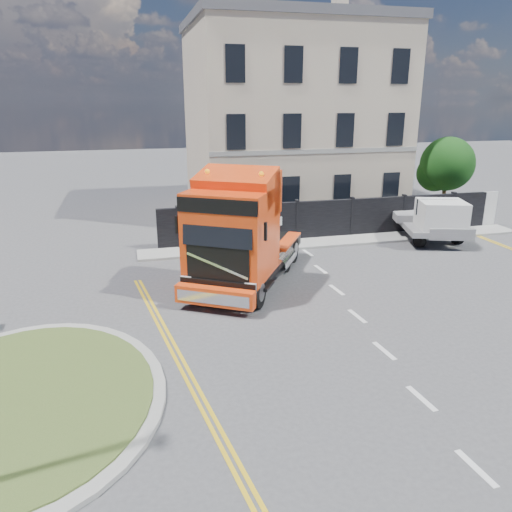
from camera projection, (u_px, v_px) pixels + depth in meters
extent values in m
plane|color=#424244|center=(269.00, 321.00, 16.35)|extent=(120.00, 120.00, 0.00)
cylinder|color=gray|center=(22.00, 401.00, 11.91)|extent=(6.80, 6.80, 0.12)
cylinder|color=#36441B|center=(21.00, 398.00, 11.88)|extent=(6.20, 6.20, 0.05)
cube|color=black|center=(333.00, 219.00, 25.78)|extent=(18.00, 0.25, 2.00)
cube|color=silver|center=(475.00, 210.00, 27.80)|extent=(2.60, 0.12, 2.00)
cube|color=#BDAB96|center=(290.00, 123.00, 31.35)|extent=(12.00, 10.00, 11.00)
cube|color=#515156|center=(292.00, 23.00, 29.61)|extent=(12.30, 10.30, 0.50)
cube|color=#BDAB96|center=(243.00, 6.00, 28.67)|extent=(0.80, 0.80, 1.60)
cube|color=#BDAB96|center=(340.00, 11.00, 30.09)|extent=(0.80, 0.80, 1.60)
cylinder|color=#382619|center=(444.00, 197.00, 30.50)|extent=(0.24, 0.24, 2.40)
sphere|color=black|center=(447.00, 164.00, 29.90)|extent=(3.20, 3.20, 3.20)
sphere|color=black|center=(435.00, 173.00, 30.33)|extent=(2.20, 2.20, 2.20)
cube|color=gray|center=(339.00, 241.00, 25.24)|extent=(20.00, 1.60, 0.12)
cube|color=black|center=(249.00, 258.00, 20.06)|extent=(5.99, 7.41, 0.50)
cube|color=#EF4110|center=(232.00, 232.00, 17.81)|extent=(3.89, 3.93, 3.12)
cube|color=#EF4110|center=(242.00, 191.00, 18.49)|extent=(2.90, 2.31, 1.56)
cube|color=black|center=(217.00, 230.00, 16.38)|extent=(2.13, 1.34, 1.17)
cube|color=#EF4110|center=(215.00, 297.00, 16.73)|extent=(2.58, 1.79, 0.61)
cylinder|color=black|center=(193.00, 285.00, 17.89)|extent=(0.91, 1.17, 1.16)
cylinder|color=gray|center=(193.00, 285.00, 17.89)|extent=(0.67, 0.75, 0.64)
cylinder|color=black|center=(257.00, 292.00, 17.21)|extent=(0.91, 1.17, 1.16)
cylinder|color=gray|center=(257.00, 292.00, 17.21)|extent=(0.67, 0.75, 0.64)
cylinder|color=black|center=(230.00, 253.00, 21.49)|extent=(0.91, 1.17, 1.16)
cylinder|color=gray|center=(230.00, 253.00, 21.49)|extent=(0.67, 0.75, 0.64)
cylinder|color=black|center=(285.00, 258.00, 20.82)|extent=(0.91, 1.17, 1.16)
cylinder|color=gray|center=(285.00, 258.00, 20.82)|extent=(0.67, 0.75, 0.64)
cylinder|color=black|center=(240.00, 245.00, 22.71)|extent=(0.91, 1.17, 1.16)
cylinder|color=gray|center=(240.00, 245.00, 22.71)|extent=(0.67, 0.75, 0.64)
cylinder|color=black|center=(292.00, 249.00, 22.03)|extent=(0.91, 1.17, 1.16)
cylinder|color=gray|center=(292.00, 249.00, 22.03)|extent=(0.67, 0.75, 0.64)
cube|color=slate|center=(421.00, 222.00, 25.98)|extent=(3.61, 5.75, 0.28)
cube|color=silver|center=(441.00, 216.00, 24.22)|extent=(2.62, 2.55, 1.45)
cylinder|color=black|center=(419.00, 239.00, 24.30)|extent=(0.28, 0.78, 0.78)
cylinder|color=black|center=(457.00, 237.00, 24.81)|extent=(0.28, 0.78, 0.78)
cylinder|color=black|center=(386.00, 223.00, 27.40)|extent=(0.28, 0.78, 0.78)
cylinder|color=black|center=(420.00, 221.00, 27.90)|extent=(0.28, 0.78, 0.78)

